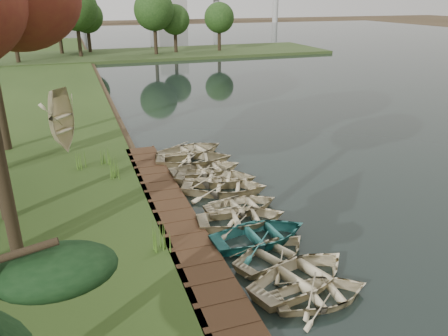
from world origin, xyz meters
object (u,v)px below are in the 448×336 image
object	(u,v)px
boardwalk	(172,212)
stored_rowboat	(66,146)
rowboat_2	(273,251)
rowboat_0	(322,292)
rowboat_1	(302,274)

from	to	relation	value
boardwalk	stored_rowboat	bearing A→B (deg)	114.65
rowboat_2	stored_rowboat	xyz separation A→B (m)	(-6.36, 12.76, 0.30)
rowboat_2	rowboat_0	bearing A→B (deg)	165.51
rowboat_1	boardwalk	bearing A→B (deg)	5.97
rowboat_0	stored_rowboat	size ratio (longest dim) A/B	0.85
boardwalk	rowboat_0	bearing A→B (deg)	-66.82
boardwalk	stored_rowboat	world-z (taller)	stored_rowboat
rowboat_0	rowboat_2	world-z (taller)	rowboat_2
rowboat_0	rowboat_2	bearing A→B (deg)	11.98
rowboat_0	rowboat_2	size ratio (longest dim) A/B	0.99
boardwalk	rowboat_1	distance (m)	6.40
rowboat_0	stored_rowboat	world-z (taller)	stored_rowboat
boardwalk	rowboat_0	world-z (taller)	rowboat_0
boardwalk	rowboat_2	xyz separation A→B (m)	(2.46, -4.27, 0.21)
rowboat_1	rowboat_2	distance (m)	1.54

